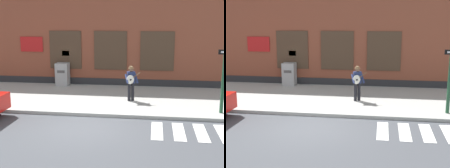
% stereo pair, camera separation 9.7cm
% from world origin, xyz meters
% --- Properties ---
extents(ground_plane, '(160.00, 160.00, 0.00)m').
position_xyz_m(ground_plane, '(0.00, 0.00, 0.00)').
color(ground_plane, '#424449').
extents(sidewalk, '(28.00, 5.78, 0.15)m').
position_xyz_m(sidewalk, '(0.00, 4.19, 0.07)').
color(sidewalk, '#9E9E99').
rests_on(sidewalk, ground).
extents(building_backdrop, '(28.00, 4.06, 6.05)m').
position_xyz_m(building_backdrop, '(-0.00, 9.08, 3.02)').
color(building_backdrop, brown).
rests_on(building_backdrop, ground).
extents(crosswalk, '(5.20, 1.90, 0.01)m').
position_xyz_m(crosswalk, '(5.15, 0.01, 0.01)').
color(crosswalk, silver).
rests_on(crosswalk, ground).
extents(busker, '(0.78, 0.66, 1.70)m').
position_xyz_m(busker, '(1.50, 3.58, 1.12)').
color(busker, black).
rests_on(busker, sidewalk).
extents(utility_box, '(0.74, 0.67, 1.34)m').
position_xyz_m(utility_box, '(-2.83, 6.63, 0.82)').
color(utility_box, '#9E9E9E').
rests_on(utility_box, sidewalk).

